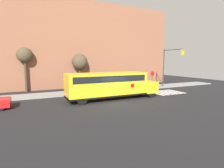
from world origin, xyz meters
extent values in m
plane|color=black|center=(0.00, 0.00, 0.00)|extent=(60.00, 60.00, 0.00)
cube|color=gray|center=(0.00, 6.50, 0.07)|extent=(44.00, 3.00, 0.15)
cube|color=#935B42|center=(0.00, 13.00, 6.63)|extent=(32.00, 4.00, 13.26)
cube|color=white|center=(6.96, 2.00, 0.00)|extent=(0.50, 3.20, 0.01)
cube|color=white|center=(7.66, 2.00, 0.00)|extent=(0.50, 3.20, 0.01)
cube|color=white|center=(8.36, 2.00, 0.00)|extent=(0.50, 3.20, 0.01)
cube|color=white|center=(9.06, 2.00, 0.00)|extent=(0.50, 3.20, 0.01)
cube|color=white|center=(9.76, 2.00, 0.00)|extent=(0.50, 3.20, 0.01)
cube|color=white|center=(10.46, 2.00, 0.00)|extent=(0.50, 3.20, 0.01)
cube|color=yellow|center=(-0.15, 1.39, 1.65)|extent=(8.54, 2.50, 2.41)
cube|color=yellow|center=(4.94, 1.39, 1.09)|extent=(1.64, 2.50, 1.29)
cube|color=black|center=(-0.15, 1.39, 0.53)|extent=(8.54, 2.54, 0.16)
cube|color=black|center=(-0.15, 1.39, 2.31)|extent=(7.86, 2.53, 0.64)
cylinder|color=red|center=(2.20, 0.10, 1.53)|extent=(0.44, 0.02, 0.44)
cylinder|color=black|center=(4.86, 2.47, 0.50)|extent=(1.00, 0.30, 1.00)
cylinder|color=black|center=(4.86, 0.31, 0.50)|extent=(1.00, 0.30, 1.00)
cylinder|color=black|center=(-3.22, 2.47, 0.50)|extent=(1.00, 0.30, 1.00)
cylinder|color=black|center=(-3.22, 0.31, 0.50)|extent=(1.00, 0.30, 1.00)
cylinder|color=black|center=(-9.86, 2.77, 0.32)|extent=(0.64, 0.22, 0.64)
cylinder|color=black|center=(-9.86, 1.18, 0.32)|extent=(0.64, 0.22, 0.64)
cylinder|color=#38383A|center=(9.14, 5.58, 1.15)|extent=(0.07, 0.07, 2.29)
cylinder|color=red|center=(9.14, 5.54, 2.26)|extent=(0.72, 0.03, 0.72)
cylinder|color=#38383A|center=(11.47, 5.78, 3.00)|extent=(0.16, 0.16, 6.00)
cylinder|color=#38383A|center=(11.47, 3.94, 5.75)|extent=(0.10, 3.68, 0.10)
cube|color=yellow|center=(11.47, 2.20, 5.30)|extent=(0.28, 0.28, 0.80)
cylinder|color=red|center=(11.47, 2.05, 5.56)|extent=(0.18, 0.02, 0.18)
cylinder|color=#EAB214|center=(11.47, 2.05, 5.30)|extent=(0.18, 0.02, 0.18)
cylinder|color=green|center=(11.47, 2.05, 5.04)|extent=(0.18, 0.02, 0.18)
cylinder|color=#423323|center=(-7.92, 10.44, 2.14)|extent=(0.31, 0.31, 4.29)
sphere|color=#4C422D|center=(-7.92, 10.44, 4.89)|extent=(2.00, 2.00, 2.00)
cylinder|color=#423323|center=(-0.67, 10.16, 1.65)|extent=(0.31, 0.31, 3.30)
sphere|color=#4C422D|center=(-0.67, 10.16, 3.99)|extent=(2.31, 2.31, 2.31)
camera|label=1|loc=(-7.62, -15.35, 4.04)|focal=28.00mm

